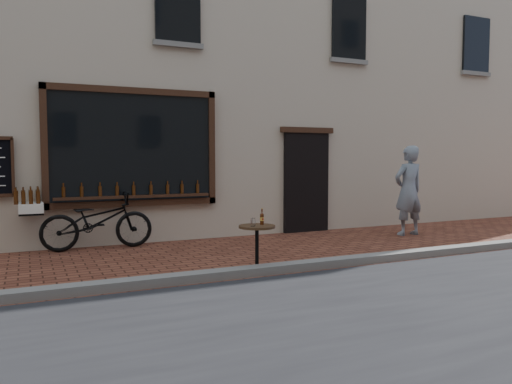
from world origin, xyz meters
name	(u,v)px	position (x,y,z in m)	size (l,w,h in m)	color
ground	(314,272)	(0.00, 0.00, 0.00)	(90.00, 90.00, 0.00)	#5B2B1D
kerb	(307,265)	(0.00, 0.20, 0.06)	(90.00, 0.25, 0.12)	slate
shop_building	(183,27)	(0.00, 6.50, 5.00)	(28.00, 6.20, 10.00)	#B8A791
cargo_bicycle	(95,221)	(-2.66, 3.19, 0.53)	(2.32, 0.69, 1.10)	black
bistro_table	(257,239)	(-0.76, 0.35, 0.49)	(0.53, 0.53, 0.91)	black
pedestrian	(408,191)	(3.63, 2.13, 0.96)	(0.70, 0.46, 1.91)	gray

